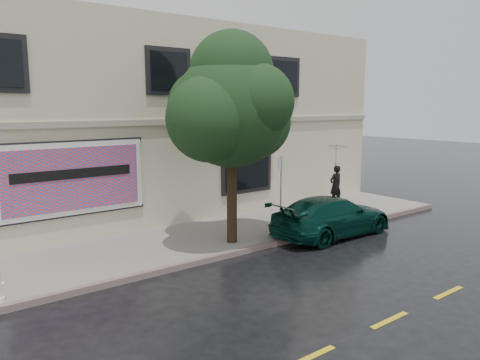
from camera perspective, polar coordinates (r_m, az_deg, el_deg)
ground at (r=12.06m, az=3.71°, el=-10.96°), size 90.00×90.00×0.00m
sidewalk at (r=14.50m, az=-4.89°, el=-7.18°), size 20.00×3.50×0.15m
curb at (r=13.13m, az=-0.68°, el=-8.90°), size 20.00×0.18×0.16m
road_marking at (r=9.92m, az=17.78°, el=-15.95°), size 19.00×0.12×0.01m
building at (r=19.02m, az=-14.57°, el=6.91°), size 20.00×8.12×7.00m
billboard at (r=14.21m, az=-19.64°, el=0.15°), size 4.30×0.16×2.20m
car at (r=15.20m, az=11.15°, el=-4.35°), size 4.41×1.97×1.28m
pedestrian at (r=19.16m, az=11.58°, el=-0.64°), size 0.61×0.42×1.60m
umbrella at (r=19.00m, az=11.69°, el=2.90°), size 1.35×1.35×0.78m
street_tree at (r=13.31m, az=-1.02°, el=8.48°), size 3.27×3.27×5.49m
sign_pole at (r=15.59m, az=5.01°, el=-0.41°), size 0.29×0.05×2.33m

